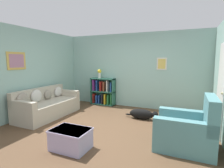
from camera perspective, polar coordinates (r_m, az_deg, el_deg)
The scene contains 9 objects.
ground_plane at distance 4.48m, azimuth -2.12°, elevation -14.09°, with size 14.00×14.00×0.00m, color brown.
wall_back at distance 6.27m, azimuth 6.84°, elevation 4.37°, with size 5.60×0.13×2.60m.
wall_left at distance 5.76m, azimuth -25.76°, elevation 3.37°, with size 0.13×5.00×2.60m.
couch at distance 5.61m, azimuth -20.38°, elevation -6.62°, with size 0.86×1.96×0.84m.
bookshelf at distance 6.58m, azimuth -2.91°, elevation -2.67°, with size 0.94×0.29×1.00m.
recliner_chair at distance 3.72m, azimuth 23.56°, elevation -13.72°, with size 1.03×0.89×1.03m.
coffee_table at distance 3.52m, azimuth -13.31°, elevation -16.91°, with size 0.71×0.52×0.39m.
dog at distance 5.10m, azimuth 9.88°, elevation -9.65°, with size 0.96×0.26×0.29m.
vase at distance 6.54m, azimuth -4.11°, elevation 3.56°, with size 0.15×0.15×0.33m.
Camera 1 is at (1.81, -3.74, 1.67)m, focal length 28.00 mm.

